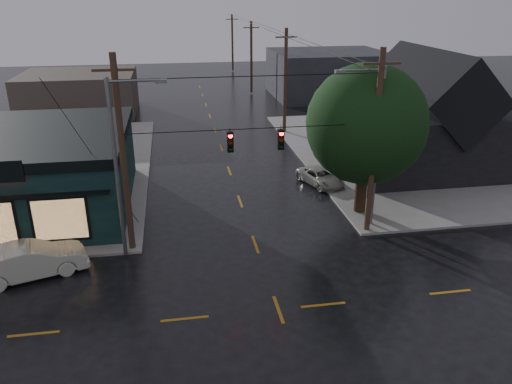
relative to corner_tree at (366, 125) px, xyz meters
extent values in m
plane|color=black|center=(-7.00, -9.03, -5.57)|extent=(160.00, 160.00, 0.00)
cube|color=gray|center=(13.00, 10.97, -5.50)|extent=(28.00, 28.00, 0.15)
cube|color=black|center=(8.00, 7.97, -3.17)|extent=(12.00, 11.00, 4.50)
cylinder|color=black|center=(0.00, 0.00, -3.49)|extent=(0.70, 0.70, 3.86)
sphere|color=black|center=(0.00, 0.00, 0.02)|extent=(7.01, 7.01, 7.01)
cylinder|color=black|center=(-7.00, -2.53, 0.73)|extent=(13.00, 0.04, 0.04)
cube|color=#423530|center=(-21.00, 30.97, -3.37)|extent=(12.00, 10.00, 4.40)
cube|color=#242429|center=(9.00, 35.97, -2.77)|extent=(14.00, 12.00, 5.60)
imported|color=beige|center=(-18.04, -4.41, -4.74)|extent=(5.36, 3.27, 1.67)
imported|color=#A4A498|center=(-1.00, 5.04, -5.01)|extent=(3.08, 4.42, 1.12)
camera|label=1|loc=(-10.94, -26.60, 7.17)|focal=35.00mm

